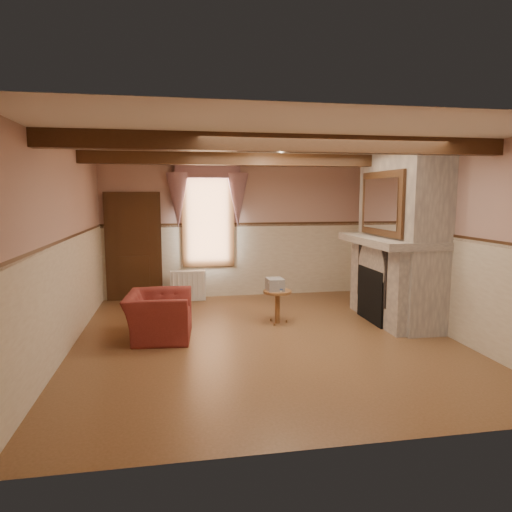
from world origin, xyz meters
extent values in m
cube|color=brown|center=(0.00, 0.00, 0.00)|extent=(5.50, 6.00, 0.01)
cube|color=silver|center=(0.00, 0.00, 2.80)|extent=(5.50, 6.00, 0.01)
cube|color=tan|center=(0.00, 3.00, 1.40)|extent=(5.50, 0.02, 2.80)
cube|color=tan|center=(0.00, -3.00, 1.40)|extent=(5.50, 0.02, 2.80)
cube|color=tan|center=(-2.75, 0.00, 1.40)|extent=(0.02, 6.00, 2.80)
cube|color=tan|center=(2.75, 0.00, 1.40)|extent=(0.02, 6.00, 2.80)
cube|color=black|center=(2.00, 0.60, 0.45)|extent=(0.20, 0.95, 0.90)
imported|color=maroon|center=(-1.54, 0.29, 0.34)|extent=(1.00, 1.12, 0.68)
cylinder|color=brown|center=(0.37, 0.76, 0.28)|extent=(0.48, 0.48, 0.55)
cube|color=#B7AD8C|center=(0.33, 0.79, 0.65)|extent=(0.27, 0.33, 0.20)
cube|color=silver|center=(-1.04, 2.70, 0.30)|extent=(0.70, 0.19, 0.60)
imported|color=brown|center=(2.24, 0.48, 1.47)|extent=(0.38, 0.38, 0.09)
cube|color=black|center=(2.24, 1.40, 1.52)|extent=(0.14, 0.24, 0.20)
cylinder|color=gold|center=(2.24, 1.09, 1.56)|extent=(0.11, 0.11, 0.28)
cylinder|color=#AA1514|center=(2.24, -0.09, 1.50)|extent=(0.06, 0.06, 0.16)
cylinder|color=yellow|center=(2.24, 0.22, 1.48)|extent=(0.06, 0.06, 0.12)
cube|color=gray|center=(2.42, 0.60, 1.40)|extent=(0.85, 2.00, 2.80)
cube|color=gray|center=(2.24, 0.60, 1.36)|extent=(1.05, 2.05, 0.12)
cube|color=silver|center=(2.06, 0.60, 1.97)|extent=(0.06, 1.44, 1.04)
cube|color=black|center=(-2.10, 2.94, 1.05)|extent=(1.10, 0.10, 2.10)
cube|color=white|center=(-0.60, 2.97, 1.65)|extent=(1.06, 0.08, 2.02)
cube|color=gray|center=(-0.60, 2.88, 2.25)|extent=(1.30, 0.14, 1.40)
cube|color=black|center=(0.00, -1.20, 2.70)|extent=(5.50, 0.18, 0.20)
cube|color=black|center=(0.00, 1.20, 2.70)|extent=(5.50, 0.18, 0.20)
camera|label=1|loc=(-1.27, -6.42, 2.11)|focal=32.00mm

